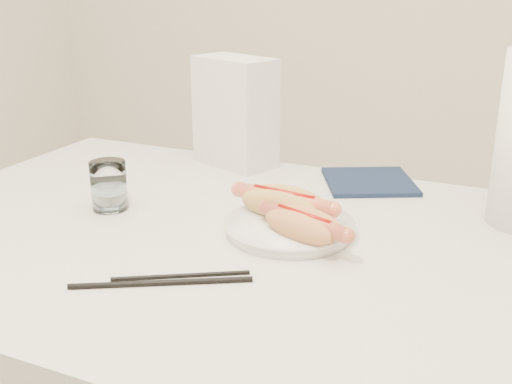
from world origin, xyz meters
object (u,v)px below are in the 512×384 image
at_px(water_glass, 109,185).
at_px(napkin_box, 235,112).
at_px(table, 233,268).
at_px(hotdog_left, 284,203).
at_px(hotdog_right, 304,225).
at_px(plate, 290,229).

xyz_separation_m(water_glass, napkin_box, (0.08, 0.34, 0.07)).
xyz_separation_m(table, water_glass, (-0.25, 0.01, 0.10)).
bearing_deg(water_glass, napkin_box, 76.31).
xyz_separation_m(hotdog_left, napkin_box, (-0.23, 0.28, 0.08)).
xyz_separation_m(hotdog_right, napkin_box, (-0.29, 0.35, 0.08)).
relative_size(plate, hotdog_right, 1.26).
xyz_separation_m(table, plate, (0.08, 0.04, 0.07)).
bearing_deg(hotdog_left, water_glass, -161.91).
distance_m(table, water_glass, 0.27).
height_order(plate, water_glass, water_glass).
height_order(hotdog_left, water_glass, water_glass).
distance_m(table, plate, 0.11).
relative_size(hotdog_left, water_glass, 2.07).
height_order(hotdog_right, napkin_box, napkin_box).
bearing_deg(hotdog_left, plate, -43.09).
bearing_deg(table, hotdog_left, 47.44).
height_order(plate, hotdog_left, hotdog_left).
bearing_deg(table, hotdog_right, -0.11).
relative_size(hotdog_right, napkin_box, 0.69).
relative_size(hotdog_left, napkin_box, 0.78).
bearing_deg(plate, napkin_box, 128.69).
bearing_deg(hotdog_left, table, -124.36).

